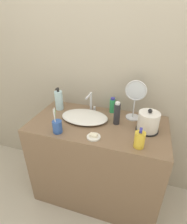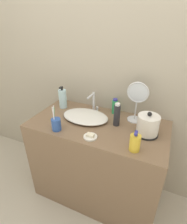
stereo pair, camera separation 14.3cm
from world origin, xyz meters
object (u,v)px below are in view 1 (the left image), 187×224
object	(u,v)px
hand_cream_bottle	(112,105)
mouthwash_bottle	(117,114)
toothbrush_cup	(57,126)
lotion_bottle	(59,100)
vanity_mirror	(135,98)
electric_kettle	(148,123)
shampoo_bottle	(140,140)
faucet	(91,101)

from	to	relation	value
hand_cream_bottle	mouthwash_bottle	bearing A→B (deg)	-67.94
toothbrush_cup	lotion_bottle	world-z (taller)	lotion_bottle
mouthwash_bottle	hand_cream_bottle	size ratio (longest dim) A/B	1.35
toothbrush_cup	vanity_mirror	xyz separation A→B (m)	(0.53, 0.40, 0.14)
lotion_bottle	mouthwash_bottle	distance (m)	0.58
electric_kettle	lotion_bottle	bearing A→B (deg)	171.22
electric_kettle	shampoo_bottle	bearing A→B (deg)	-101.71
vanity_mirror	toothbrush_cup	bearing A→B (deg)	-142.84
faucet	shampoo_bottle	world-z (taller)	faucet
shampoo_bottle	vanity_mirror	distance (m)	0.42
toothbrush_cup	vanity_mirror	bearing A→B (deg)	37.16
toothbrush_cup	hand_cream_bottle	size ratio (longest dim) A/B	1.42
electric_kettle	hand_cream_bottle	world-z (taller)	electric_kettle
hand_cream_bottle	vanity_mirror	bearing A→B (deg)	-14.19
toothbrush_cup	hand_cream_bottle	bearing A→B (deg)	53.65
toothbrush_cup	lotion_bottle	bearing A→B (deg)	115.16
faucet	hand_cream_bottle	world-z (taller)	faucet
faucet	vanity_mirror	size ratio (longest dim) A/B	0.53
lotion_bottle	mouthwash_bottle	world-z (taller)	lotion_bottle
electric_kettle	faucet	bearing A→B (deg)	161.04
faucet	lotion_bottle	xyz separation A→B (m)	(-0.30, -0.05, -0.01)
faucet	shampoo_bottle	size ratio (longest dim) A/B	1.19
lotion_bottle	shampoo_bottle	bearing A→B (deg)	-23.99
mouthwash_bottle	toothbrush_cup	bearing A→B (deg)	-147.37
faucet	vanity_mirror	xyz separation A→B (m)	(0.39, -0.01, 0.09)
shampoo_bottle	mouthwash_bottle	xyz separation A→B (m)	(-0.20, 0.25, 0.03)
electric_kettle	shampoo_bottle	world-z (taller)	electric_kettle
hand_cream_bottle	electric_kettle	bearing A→B (deg)	-33.90
toothbrush_cup	mouthwash_bottle	world-z (taller)	toothbrush_cup
mouthwash_bottle	electric_kettle	bearing A→B (deg)	-6.94
lotion_bottle	toothbrush_cup	bearing A→B (deg)	-64.84
lotion_bottle	mouthwash_bottle	size ratio (longest dim) A/B	1.10
electric_kettle	mouthwash_bottle	world-z (taller)	mouthwash_bottle
hand_cream_bottle	vanity_mirror	world-z (taller)	vanity_mirror
lotion_bottle	mouthwash_bottle	xyz separation A→B (m)	(0.58, -0.10, 0.00)
shampoo_bottle	hand_cream_bottle	distance (m)	0.52
lotion_bottle	vanity_mirror	size ratio (longest dim) A/B	0.63
lotion_bottle	electric_kettle	bearing A→B (deg)	-8.78
faucet	toothbrush_cup	world-z (taller)	toothbrush_cup
hand_cream_bottle	vanity_mirror	size ratio (longest dim) A/B	0.42
electric_kettle	shampoo_bottle	distance (m)	0.22
shampoo_bottle	mouthwash_bottle	size ratio (longest dim) A/B	0.78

